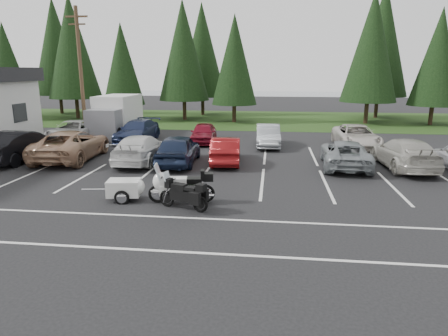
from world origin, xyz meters
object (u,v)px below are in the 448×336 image
utility_pole (81,71)px  box_truck (114,116)px  car_far_0 (73,131)px  car_far_2 (203,133)px  car_far_1 (137,131)px  adventure_motorcycle (183,191)px  car_far_3 (268,136)px  car_near_5 (226,150)px  cargo_trailer (124,190)px  car_near_1 (22,146)px  car_far_4 (356,136)px  car_near_3 (141,149)px  car_near_2 (71,145)px  car_near_6 (345,154)px  car_near_7 (404,153)px  car_near_4 (178,149)px  touring_motorcycle (181,183)px

utility_pole → box_truck: bearing=14.0°
car_far_0 → car_far_2: 8.90m
car_far_1 → adventure_motorcycle: size_ratio=2.28×
car_far_3 → car_far_0: bearing=176.4°
car_near_5 → cargo_trailer: (-3.03, -6.63, -0.29)m
car_near_1 → car_far_3: car_near_1 is taller
utility_pole → car_far_2: utility_pole is taller
car_far_4 → cargo_trailer: (-10.63, -11.90, -0.30)m
car_near_3 → car_far_3: car_near_3 is taller
car_near_5 → car_far_4: (7.60, 5.27, 0.02)m
utility_pole → car_far_1: size_ratio=1.84×
car_far_2 → car_near_3: bearing=-113.8°
car_near_2 → car_near_6: bearing=176.0°
car_near_7 → adventure_motorcycle: car_near_7 is taller
car_far_1 → car_near_6: bearing=-22.0°
car_near_1 → car_far_0: (-0.18, 5.99, -0.11)m
utility_pole → car_near_7: utility_pole is taller
car_far_0 → adventure_motorcycle: bearing=-51.3°
car_far_2 → adventure_motorcycle: 13.13m
box_truck → car_near_4: box_truck is taller
car_near_2 → car_far_1: car_near_2 is taller
touring_motorcycle → cargo_trailer: (-2.18, 0.02, -0.34)m
touring_motorcycle → adventure_motorcycle: bearing=-81.9°
car_near_1 → car_near_4: size_ratio=1.09×
utility_pole → car_far_4: bearing=-6.2°
car_far_1 → adventure_motorcycle: (6.10, -13.12, -0.06)m
car_near_1 → car_near_4: car_near_1 is taller
utility_pole → car_near_5: (11.20, -7.33, -4.02)m
utility_pole → car_near_2: 8.91m
car_near_1 → car_far_1: size_ratio=1.01×
car_near_7 → cargo_trailer: 13.54m
car_near_1 → car_near_4: bearing=-172.8°
utility_pole → car_near_4: 12.47m
car_near_3 → car_far_3: size_ratio=1.20×
car_near_1 → cargo_trailer: 9.80m
car_near_1 → car_near_3: car_near_1 is taller
car_near_6 → car_far_0: (-17.06, 5.43, 0.03)m
car_near_4 → adventure_motorcycle: 7.01m
box_truck → car_far_4: 17.01m
car_near_3 → car_far_4: size_ratio=0.99×
car_far_3 → car_far_4: (5.48, 0.32, 0.02)m
car_near_1 → adventure_motorcycle: car_near_1 is taller
car_near_2 → car_near_3: size_ratio=1.16×
touring_motorcycle → car_far_0: bearing=122.3°
utility_pole → car_near_7: (20.04, -7.46, -3.95)m
car_near_7 → car_far_4: size_ratio=1.02×
box_truck → car_near_2: size_ratio=0.97×
car_far_4 → touring_motorcycle: bearing=-127.7°
car_near_1 → car_near_5: bearing=-170.0°
car_near_1 → car_far_3: (12.99, 5.73, -0.13)m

